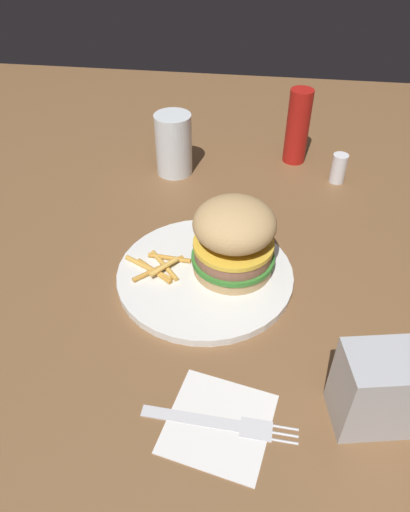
{
  "coord_description": "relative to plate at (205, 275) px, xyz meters",
  "views": [
    {
      "loc": [
        -0.52,
        -0.04,
        0.48
      ],
      "look_at": [
        -0.02,
        0.03,
        0.04
      ],
      "focal_mm": 33.25,
      "sensor_mm": 36.0,
      "label": 1
    }
  ],
  "objects": [
    {
      "name": "plate",
      "position": [
        0.0,
        0.0,
        0.0
      ],
      "size": [
        0.25,
        0.25,
        0.01
      ],
      "primitive_type": "cylinder",
      "color": "white",
      "rests_on": "ground_plane"
    },
    {
      "name": "napkin",
      "position": [
        -0.23,
        -0.05,
        -0.01
      ],
      "size": [
        0.13,
        0.13,
        0.0
      ],
      "primitive_type": "cube",
      "rotation": [
        0.0,
        0.0,
        -0.2
      ],
      "color": "white",
      "rests_on": "ground_plane"
    },
    {
      "name": "salt_shaker",
      "position": [
        0.3,
        -0.21,
        0.02
      ],
      "size": [
        0.03,
        0.03,
        0.06
      ],
      "primitive_type": "cylinder",
      "color": "white",
      "rests_on": "ground_plane"
    },
    {
      "name": "fries_pile",
      "position": [
        -0.0,
        0.07,
        0.01
      ],
      "size": [
        0.07,
        0.1,
        0.01
      ],
      "color": "gold",
      "rests_on": "plate"
    },
    {
      "name": "ketchup_bottle",
      "position": [
        0.36,
        -0.13,
        0.07
      ],
      "size": [
        0.04,
        0.04,
        0.14
      ],
      "primitive_type": "cylinder",
      "color": "#B21914",
      "rests_on": "ground_plane"
    },
    {
      "name": "sandwich",
      "position": [
        0.01,
        -0.04,
        0.06
      ],
      "size": [
        0.12,
        0.12,
        0.11
      ],
      "color": "tan",
      "rests_on": "plate"
    },
    {
      "name": "napkin_dispenser",
      "position": [
        -0.2,
        -0.21,
        0.05
      ],
      "size": [
        0.08,
        0.1,
        0.1
      ],
      "primitive_type": "cube",
      "rotation": [
        0.0,
        0.0,
        4.91
      ],
      "color": "#B7BABF",
      "rests_on": "ground_plane"
    },
    {
      "name": "drink_glass",
      "position": [
        0.29,
        0.1,
        0.05
      ],
      "size": [
        0.07,
        0.07,
        0.12
      ],
      "color": "silver",
      "rests_on": "ground_plane"
    },
    {
      "name": "ground_plane",
      "position": [
        0.02,
        -0.03,
        -0.01
      ],
      "size": [
        1.6,
        1.6,
        0.0
      ],
      "primitive_type": "plane",
      "color": "brown"
    },
    {
      "name": "fork",
      "position": [
        -0.23,
        -0.05,
        -0.0
      ],
      "size": [
        0.03,
        0.17,
        0.0
      ],
      "color": "silver",
      "rests_on": "napkin"
    }
  ]
}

